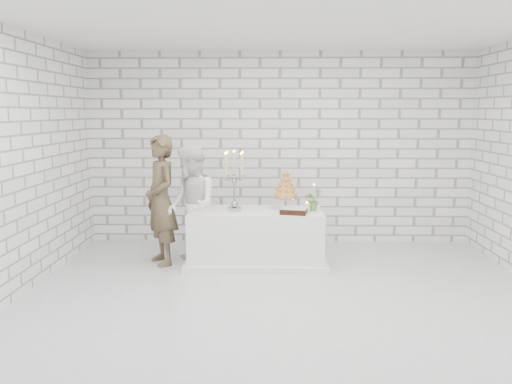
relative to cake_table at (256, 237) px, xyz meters
name	(u,v)px	position (x,y,z in m)	size (l,w,h in m)	color
ground	(284,297)	(0.34, -1.26, -0.38)	(6.00, 5.00, 0.01)	silver
ceiling	(287,22)	(0.34, -1.26, 2.62)	(6.00, 5.00, 0.01)	white
wall_back	(279,149)	(0.34, 1.24, 1.12)	(6.00, 0.01, 3.00)	white
wall_front	(301,209)	(0.34, -3.76, 1.12)	(6.00, 0.01, 3.00)	white
wall_left	(12,165)	(-2.66, -1.26, 1.12)	(0.01, 5.00, 3.00)	white
cake_table	(256,237)	(0.00, 0.00, 0.00)	(1.80, 0.80, 0.75)	white
groom	(161,200)	(-1.29, -0.01, 0.51)	(0.65, 0.42, 1.77)	#4B3C29
bride	(191,207)	(-0.86, -0.16, 0.45)	(0.81, 0.63, 1.66)	white
candelabra	(234,181)	(-0.29, -0.05, 0.79)	(0.33, 0.33, 0.82)	#9696A0
croquembouche	(286,190)	(0.40, 0.09, 0.65)	(0.35, 0.35, 0.54)	#B46D32
chocolate_cake	(294,211)	(0.50, -0.23, 0.42)	(0.33, 0.24, 0.08)	black
pillar_candle	(307,207)	(0.68, -0.10, 0.44)	(0.08, 0.08, 0.12)	white
extra_taper	(314,197)	(0.80, 0.17, 0.54)	(0.06, 0.06, 0.32)	beige
flowers	(313,200)	(0.77, 0.01, 0.52)	(0.26, 0.23, 0.29)	#4D7D34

